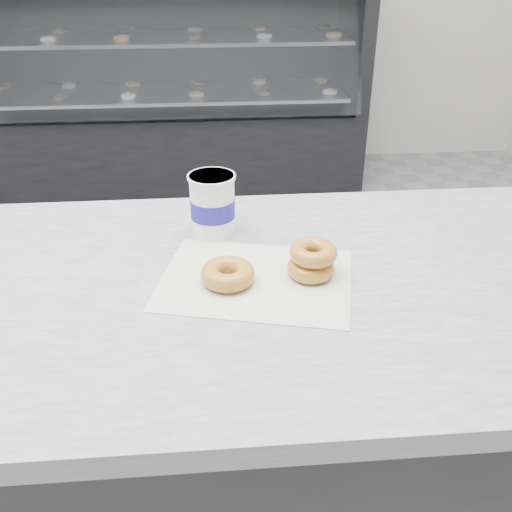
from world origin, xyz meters
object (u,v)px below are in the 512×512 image
at_px(donut_stack, 312,260).
at_px(counter, 99,463).
at_px(coffee_cup, 213,204).
at_px(donut_single, 228,274).
at_px(display_case, 165,107).

bearing_deg(donut_stack, counter, -178.80).
bearing_deg(counter, coffee_cup, 35.85).
bearing_deg(donut_stack, donut_single, -175.32).
distance_m(counter, donut_single, 0.55).
xyz_separation_m(donut_single, donut_stack, (0.15, 0.01, 0.01)).
bearing_deg(counter, donut_single, -0.65).
bearing_deg(donut_single, coffee_cup, 96.33).
height_order(display_case, coffee_cup, display_case).
xyz_separation_m(counter, donut_single, (0.29, -0.00, 0.47)).
xyz_separation_m(display_case, donut_stack, (0.44, -2.71, 0.44)).
relative_size(counter, display_case, 1.28).
relative_size(donut_single, coffee_cup, 0.76).
xyz_separation_m(counter, coffee_cup, (0.27, 0.19, 0.51)).
height_order(counter, display_case, display_case).
bearing_deg(display_case, donut_stack, -80.76).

